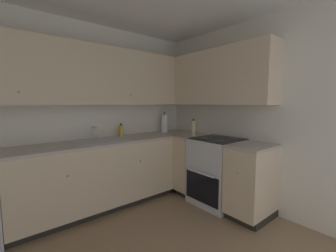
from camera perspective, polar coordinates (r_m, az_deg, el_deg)
The scene contains 14 objects.
wall_back at distance 3.13m, azimuth -27.38°, elevation 2.41°, with size 4.18×0.05×2.48m, color silver.
wall_right at distance 3.08m, azimuth 22.65°, elevation 2.58°, with size 0.05×3.28×2.48m, color silver.
lower_cabinets_back at distance 3.09m, azimuth -17.77°, elevation -12.45°, with size 2.07×0.62×0.87m.
countertop_back at distance 2.97m, azimuth -18.08°, elevation -4.22°, with size 3.28×0.60×0.04m, color #B7A89E.
lower_cabinets_right at distance 3.09m, azimuth 14.78°, elevation -12.32°, with size 0.62×1.32×0.87m.
countertop_right at distance 2.98m, azimuth 14.98°, elevation -4.09°, with size 0.60×1.32×0.03m.
oven_range at distance 3.18m, azimuth 12.83°, elevation -11.34°, with size 0.68×0.62×1.06m.
upper_cabinets_back at distance 3.03m, azimuth -22.52°, elevation 12.40°, with size 2.96×0.34×0.76m.
upper_cabinets_right at distance 3.31m, azimuth 11.18°, elevation 12.18°, with size 0.32×1.87×0.76m.
sink at distance 2.96m, azimuth -17.48°, elevation -4.70°, with size 0.67×0.40×0.10m.
faucet at distance 3.12m, azimuth -18.89°, elevation -1.36°, with size 0.07×0.16×0.18m.
soap_bottle at distance 3.30m, azimuth -12.19°, elevation -1.23°, with size 0.06×0.06×0.20m.
paper_towel_roll at distance 3.71m, azimuth -0.95°, elevation 0.67°, with size 0.11×0.11×0.36m.
oil_bottle at distance 3.34m, azimuth 6.70°, elevation -0.48°, with size 0.06×0.06×0.25m.
Camera 1 is at (-0.65, -1.44, 1.41)m, focal length 23.17 mm.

